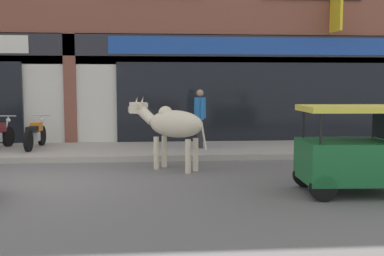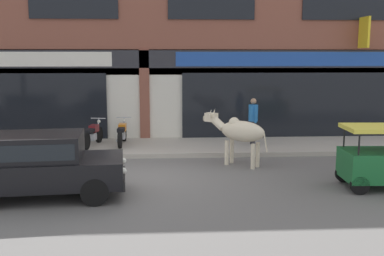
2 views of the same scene
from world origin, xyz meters
TOP-DOWN VIEW (x-y plane):
  - ground_plane at (0.00, 0.00)m, footprint 90.00×90.00m
  - sidewalk at (0.00, 3.62)m, footprint 19.00×2.83m
  - shop_building at (0.00, 5.29)m, footprint 23.00×1.40m
  - cow at (2.90, 1.17)m, footprint 1.78×1.55m
  - auto_rickshaw at (5.97, -1.29)m, footprint 2.02×1.24m
  - motorcycle_1 at (-0.73, 3.79)m, footprint 0.52×1.81m
  - pedestrian at (3.75, 3.49)m, footprint 0.32×0.49m

SIDE VIEW (x-z plane):
  - ground_plane at x=0.00m, z-range 0.00..0.00m
  - sidewalk at x=0.00m, z-range 0.00..0.15m
  - motorcycle_1 at x=-0.73m, z-range 0.10..0.97m
  - auto_rickshaw at x=5.97m, z-range -0.10..1.42m
  - cow at x=2.90m, z-range 0.20..1.81m
  - pedestrian at x=3.75m, z-range 0.33..1.93m
  - shop_building at x=0.00m, z-range -0.22..8.06m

